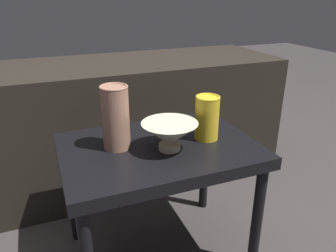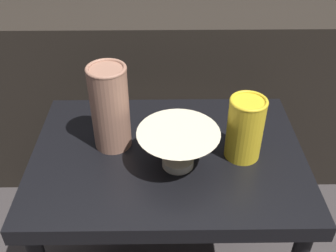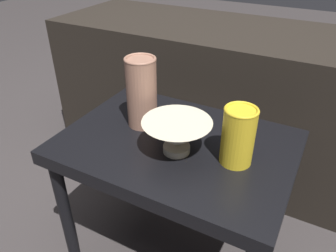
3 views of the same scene
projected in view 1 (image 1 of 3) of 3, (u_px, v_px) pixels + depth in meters
name	position (u px, v px, depth m)	size (l,w,h in m)	color
ground_plane	(160.00, 250.00, 1.23)	(8.00, 8.00, 0.00)	#383333
table	(159.00, 160.00, 1.09)	(0.63, 0.45, 0.44)	black
couch_backdrop	(118.00, 123.00, 1.61)	(1.56, 0.50, 0.60)	black
bowl	(170.00, 134.00, 1.01)	(0.18, 0.18, 0.09)	beige
vase_textured_left	(115.00, 117.00, 1.01)	(0.09, 0.09, 0.20)	#996B56
vase_colorful_right	(207.00, 117.00, 1.08)	(0.08, 0.08, 0.15)	gold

